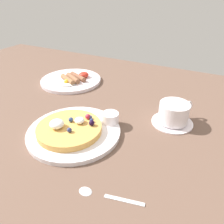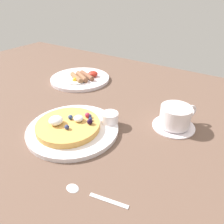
{
  "view_description": "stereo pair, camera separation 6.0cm",
  "coord_description": "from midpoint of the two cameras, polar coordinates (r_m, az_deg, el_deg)",
  "views": [
    {
      "loc": [
        0.26,
        -0.48,
        0.36
      ],
      "look_at": [
        0.01,
        -0.0,
        0.04
      ],
      "focal_mm": 34.4,
      "sensor_mm": 36.0,
      "label": 1
    },
    {
      "loc": [
        0.31,
        -0.45,
        0.36
      ],
      "look_at": [
        0.01,
        -0.0,
        0.04
      ],
      "focal_mm": 34.4,
      "sensor_mm": 36.0,
      "label": 2
    }
  ],
  "objects": [
    {
      "name": "fried_breakfast",
      "position": [
        0.92,
        -5.91,
        9.24
      ],
      "size": [
        0.11,
        0.14,
        0.03
      ],
      "color": "brown",
      "rests_on": "breakfast_plate"
    },
    {
      "name": "ground_plane",
      "position": [
        0.66,
        2.01,
        -3.9
      ],
      "size": [
        2.01,
        1.15,
        0.03
      ],
      "primitive_type": "cube",
      "color": "brown"
    },
    {
      "name": "syrup_ramekin",
      "position": [
        0.62,
        2.25,
        -1.5
      ],
      "size": [
        0.05,
        0.05,
        0.03
      ],
      "color": "white",
      "rests_on": "pancake_plate"
    },
    {
      "name": "breakfast_plate",
      "position": [
        0.95,
        -6.66,
        8.72
      ],
      "size": [
        0.25,
        0.25,
        0.01
      ],
      "primitive_type": "cylinder",
      "color": "white",
      "rests_on": "ground_plane"
    },
    {
      "name": "coffee_cup",
      "position": [
        0.65,
        19.16,
        -0.99
      ],
      "size": [
        0.09,
        0.11,
        0.06
      ],
      "color": "white",
      "rests_on": "coffee_saucer"
    },
    {
      "name": "pancake_plate",
      "position": [
        0.62,
        -7.59,
        -4.61
      ],
      "size": [
        0.26,
        0.26,
        0.01
      ],
      "primitive_type": "cylinder",
      "color": "white",
      "rests_on": "ground_plane"
    },
    {
      "name": "coffee_saucer",
      "position": [
        0.66,
        18.56,
        -3.53
      ],
      "size": [
        0.12,
        0.12,
        0.01
      ],
      "primitive_type": "cylinder",
      "color": "white",
      "rests_on": "ground_plane"
    },
    {
      "name": "pancake_with_berries",
      "position": [
        0.61,
        -8.85,
        -3.59
      ],
      "size": [
        0.18,
        0.18,
        0.04
      ],
      "color": "gold",
      "rests_on": "pancake_plate"
    },
    {
      "name": "teaspoon",
      "position": [
        0.46,
        -3.41,
        -20.56
      ],
      "size": [
        0.13,
        0.04,
        0.01
      ],
      "color": "silver",
      "rests_on": "ground_plane"
    }
  ]
}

